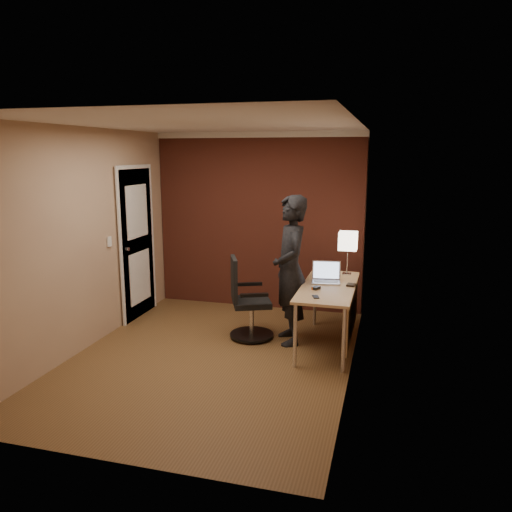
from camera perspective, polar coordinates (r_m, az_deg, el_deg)
name	(u,v)px	position (r m, az deg, el deg)	size (l,w,h in m)	color
room	(231,216)	(6.80, -2.89, 4.55)	(4.00, 4.00, 4.00)	brown
desk	(335,297)	(5.79, 8.98, -4.61)	(0.60, 1.50, 0.73)	#D6B47B
desk_lamp	(348,241)	(6.23, 10.47, 1.65)	(0.22, 0.22, 0.54)	silver
laptop	(326,276)	(5.92, 8.02, -2.29)	(0.36, 0.30, 0.23)	silver
mouse	(316,288)	(5.58, 6.88, -3.65)	(0.06, 0.10, 0.03)	black
phone	(316,297)	(5.28, 6.83, -4.65)	(0.06, 0.12, 0.01)	black
wallet	(351,285)	(5.78, 10.82, -3.27)	(0.09, 0.11, 0.02)	black
office_chair	(247,304)	(6.03, -1.09, -5.47)	(0.58, 0.63, 0.98)	black
person	(290,270)	(5.82, 3.96, -1.64)	(0.64, 0.42, 1.75)	black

